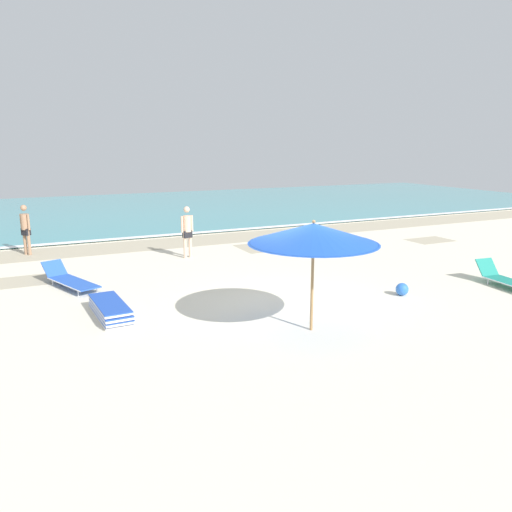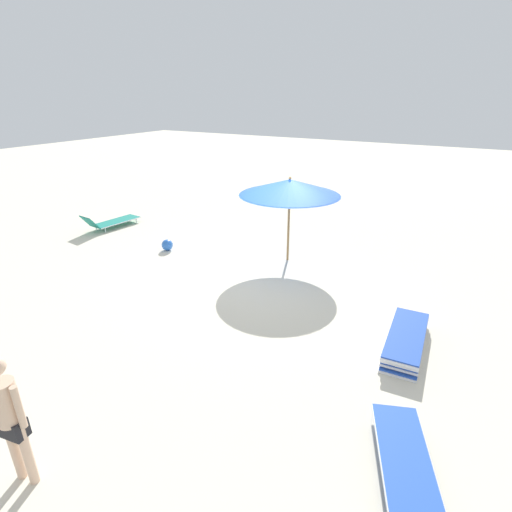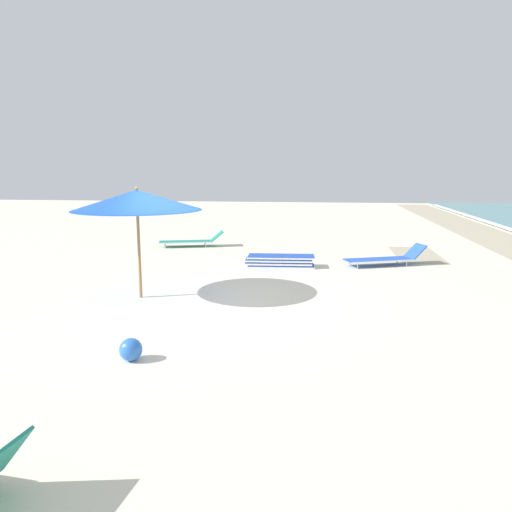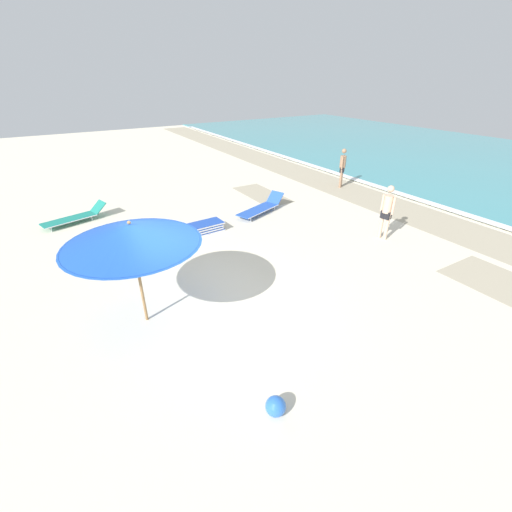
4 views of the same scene
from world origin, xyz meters
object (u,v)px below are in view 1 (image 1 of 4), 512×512
beach_umbrella (313,234)px  beach_ball (402,289)px  lounger_stack (110,310)px  sun_lounger_beside_umbrella (70,279)px  sun_lounger_near_water_left (508,279)px  beachgoer_shoreline_child (25,227)px  beachgoer_wading_adult (187,229)px

beach_umbrella → beach_ball: 4.03m
lounger_stack → sun_lounger_beside_umbrella: (-0.58, 2.92, 0.05)m
sun_lounger_beside_umbrella → beach_ball: size_ratio=7.18×
sun_lounger_near_water_left → beachgoer_shoreline_child: (-11.63, 10.13, 0.78)m
beachgoer_shoreline_child → sun_lounger_beside_umbrella: bearing=153.3°
beach_umbrella → sun_lounger_beside_umbrella: size_ratio=1.13×
sun_lounger_beside_umbrella → beachgoer_shoreline_child: size_ratio=1.33×
beachgoer_shoreline_child → beachgoer_wading_adult: bearing=-157.2°
lounger_stack → beach_ball: (7.04, -1.57, 0.00)m
lounger_stack → beachgoer_wading_adult: beachgoer_wading_adult is taller
lounger_stack → beach_ball: beach_ball is taller
lounger_stack → beach_umbrella: bearing=-39.3°
beachgoer_wading_adult → beach_ball: bearing=-70.6°
sun_lounger_beside_umbrella → sun_lounger_near_water_left: size_ratio=1.16×
sun_lounger_beside_umbrella → sun_lounger_near_water_left: (10.71, -5.15, 0.01)m
beach_umbrella → beachgoer_wading_adult: (-0.20, 7.70, -1.04)m
lounger_stack → beach_ball: bearing=-15.7°
sun_lounger_beside_umbrella → sun_lounger_near_water_left: 11.88m
beachgoer_wading_adult → beach_umbrella: bearing=-97.7°
sun_lounger_near_water_left → beachgoer_shoreline_child: 15.44m
beachgoer_wading_adult → beachgoer_shoreline_child: same height
sun_lounger_near_water_left → beach_ball: 3.16m
sun_lounger_near_water_left → sun_lounger_beside_umbrella: bearing=160.5°
beachgoer_wading_adult → beachgoer_shoreline_child: (-4.95, 2.86, 0.00)m
lounger_stack → beachgoer_shoreline_child: bearing=97.6°
beach_umbrella → beachgoer_shoreline_child: size_ratio=1.51×
sun_lounger_beside_umbrella → beachgoer_shoreline_child: 5.12m
beachgoer_wading_adult → beach_ball: 7.57m
sun_lounger_near_water_left → beachgoer_wading_adult: (-6.68, 7.26, 0.78)m
lounger_stack → beachgoer_wading_adult: size_ratio=1.10×
sun_lounger_beside_umbrella → beachgoer_wading_adult: bearing=7.1°
sun_lounger_near_water_left → beach_umbrella: bearing=-170.0°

